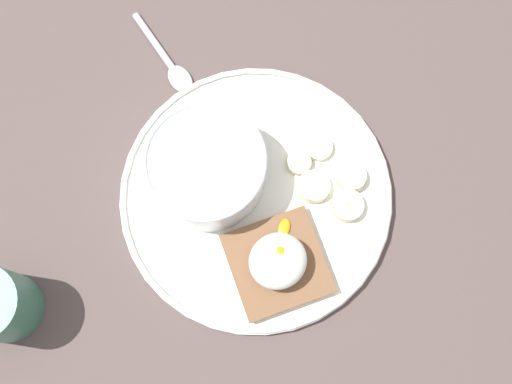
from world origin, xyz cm
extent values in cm
cube|color=#524342|center=(0.00, 0.00, 1.00)|extent=(120.00, 120.00, 2.00)
cylinder|color=white|center=(0.00, 0.00, 2.50)|extent=(29.28, 29.28, 1.00)
torus|color=white|center=(0.00, 0.00, 3.30)|extent=(29.08, 29.08, 0.60)
cylinder|color=white|center=(2.68, -4.95, 6.08)|extent=(12.42, 12.42, 6.17)
torus|color=white|center=(2.68, -4.95, 9.17)|extent=(12.62, 12.62, 0.60)
cylinder|color=beige|center=(2.68, -4.95, 5.56)|extent=(11.02, 11.02, 4.72)
ellipsoid|color=beige|center=(2.68, -4.95, 7.72)|extent=(10.46, 10.46, 1.20)
ellipsoid|color=#97674E|center=(3.52, -1.42, 8.13)|extent=(1.95, 2.27, 0.82)
ellipsoid|color=tan|center=(2.82, -5.21, 8.01)|extent=(1.59, 1.53, 0.58)
ellipsoid|color=#AC7E55|center=(3.94, -5.81, 8.01)|extent=(1.44, 1.64, 0.59)
cube|color=brown|center=(2.78, 7.17, 4.19)|extent=(12.05, 12.05, 0.30)
cube|color=#A1704D|center=(2.78, 7.17, 3.64)|extent=(11.81, 11.81, 1.29)
ellipsoid|color=white|center=(2.78, 7.17, 6.08)|extent=(6.00, 5.74, 3.59)
sphere|color=orange|center=(2.23, 6.77, 6.85)|extent=(2.06, 2.06, 2.06)
ellipsoid|color=orange|center=(-0.48, 4.75, 4.49)|extent=(2.42, 2.23, 0.36)
cylinder|color=#F8F1C2|center=(-5.42, 3.06, 3.64)|extent=(4.34, 4.25, 1.52)
cylinder|color=#C1BC97|center=(-5.42, 3.06, 4.14)|extent=(0.77, 0.76, 0.21)
cylinder|color=beige|center=(-6.87, 6.82, 3.78)|extent=(4.91, 4.89, 1.80)
cylinder|color=#B5B28B|center=(-6.87, 6.82, 4.44)|extent=(0.87, 0.87, 0.21)
cylinder|color=beige|center=(-9.21, 4.67, 3.65)|extent=(4.41, 4.46, 1.49)
cylinder|color=#B6B590|center=(-9.21, 4.67, 4.20)|extent=(0.79, 0.79, 0.19)
cylinder|color=beige|center=(-5.78, -0.17, 3.65)|extent=(3.51, 3.57, 1.46)
cylinder|color=#B9B284|center=(-5.78, -0.17, 4.21)|extent=(0.63, 0.63, 0.18)
cylinder|color=beige|center=(-8.64, 0.37, 3.42)|extent=(2.91, 2.90, 0.85)
cylinder|color=#B7AF8B|center=(-8.64, 0.37, 3.83)|extent=(0.52, 0.52, 0.12)
cylinder|color=silver|center=(-1.92, -20.72, 2.40)|extent=(1.39, 9.52, 0.80)
ellipsoid|color=silver|center=(-1.62, -15.99, 2.40)|extent=(2.62, 3.74, 0.70)
camera|label=1|loc=(10.20, 13.15, 77.40)|focal=50.00mm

